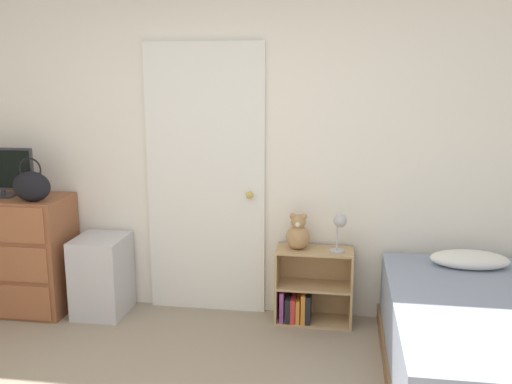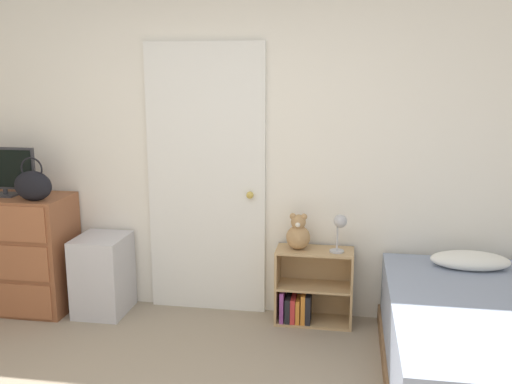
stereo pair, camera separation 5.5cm
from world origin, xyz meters
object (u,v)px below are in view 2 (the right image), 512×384
object	(u,v)px
tv	(3,170)
handbag	(33,185)
storage_bin	(103,275)
teddy_bear	(298,234)
bed	(488,348)
desk_lamp	(340,226)
bookshelf	(308,292)
dresser	(15,252)

from	to	relation	value
tv	handbag	bearing A→B (deg)	-22.27
storage_bin	teddy_bear	xyz separation A→B (m)	(1.52, 0.08, 0.38)
handbag	teddy_bear	xyz separation A→B (m)	(1.95, 0.24, -0.35)
handbag	bed	distance (m)	3.29
desk_lamp	bookshelf	bearing A→B (deg)	169.11
bookshelf	teddy_bear	distance (m)	0.46
teddy_bear	bed	world-z (taller)	teddy_bear
tv	bookshelf	distance (m)	2.52
storage_bin	bed	size ratio (longest dim) A/B	0.33
tv	handbag	world-z (taller)	tv
tv	storage_bin	size ratio (longest dim) A/B	0.85
handbag	teddy_bear	distance (m)	2.00
tv	storage_bin	bearing A→B (deg)	2.19
dresser	storage_bin	size ratio (longest dim) A/B	1.49
dresser	teddy_bear	bearing A→B (deg)	2.71
dresser	tv	size ratio (longest dim) A/B	1.76
storage_bin	bed	xyz separation A→B (m)	(2.72, -0.70, -0.04)
bookshelf	desk_lamp	bearing A→B (deg)	-10.89
bookshelf	handbag	bearing A→B (deg)	-173.18
tv	handbag	xyz separation A→B (m)	(0.32, -0.13, -0.08)
teddy_bear	bed	bearing A→B (deg)	-33.03
bed	tv	bearing A→B (deg)	169.09
handbag	dresser	bearing A→B (deg)	154.76
tv	teddy_bear	world-z (taller)	tv
handbag	storage_bin	xyz separation A→B (m)	(0.44, 0.16, -0.73)
tv	desk_lamp	distance (m)	2.60
dresser	tv	world-z (taller)	tv
storage_bin	bed	distance (m)	2.81
dresser	bookshelf	distance (m)	2.34
dresser	storage_bin	distance (m)	0.74
handbag	bookshelf	distance (m)	2.21
storage_bin	bed	bearing A→B (deg)	-14.40
dresser	bed	distance (m)	3.51
tv	handbag	distance (m)	0.35
dresser	bookshelf	size ratio (longest dim) A/B	1.60
desk_lamp	dresser	bearing A→B (deg)	-178.47
tv	teddy_bear	bearing A→B (deg)	2.79
storage_bin	desk_lamp	distance (m)	1.88
handbag	bed	xyz separation A→B (m)	(3.15, -0.54, -0.77)
handbag	bed	bearing A→B (deg)	-9.71
storage_bin	desk_lamp	world-z (taller)	desk_lamp
teddy_bear	bookshelf	bearing A→B (deg)	2.57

